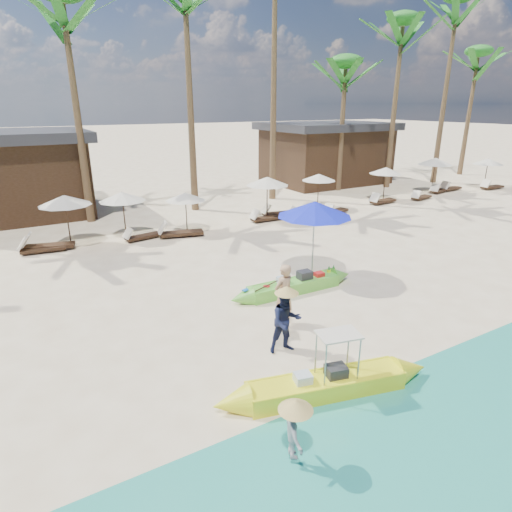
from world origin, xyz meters
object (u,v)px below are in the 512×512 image
tourist (283,295)px  yellow_canoe (326,384)px  green_canoe (294,286)px  blue_umbrella (315,209)px

tourist → yellow_canoe: bearing=61.1°
green_canoe → yellow_canoe: bearing=-115.9°
green_canoe → blue_umbrella: 2.59m
tourist → blue_umbrella: size_ratio=0.66×
green_canoe → tourist: (-1.46, -1.59, 0.65)m
green_canoe → yellow_canoe: (-2.31, -4.47, 0.01)m
yellow_canoe → blue_umbrella: blue_umbrella is taller
tourist → blue_umbrella: (2.69, 2.31, 1.51)m
green_canoe → blue_umbrella: blue_umbrella is taller
green_canoe → blue_umbrella: bearing=31.8°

